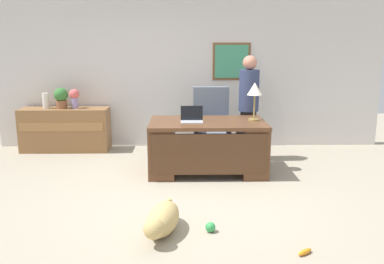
% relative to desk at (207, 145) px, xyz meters
% --- Properties ---
extents(ground_plane, '(12.00, 12.00, 0.00)m').
position_rel_desk_xyz_m(ground_plane, '(-0.24, -0.93, -0.41)').
color(ground_plane, '#9E937F').
extents(back_wall, '(7.00, 0.16, 2.70)m').
position_rel_desk_xyz_m(back_wall, '(-0.23, 1.67, 0.94)').
color(back_wall, silver).
rests_on(back_wall, ground_plane).
extents(desk, '(1.68, 0.98, 0.76)m').
position_rel_desk_xyz_m(desk, '(0.00, 0.00, 0.00)').
color(desk, brown).
rests_on(desk, ground_plane).
extents(credenza, '(1.53, 0.50, 0.76)m').
position_rel_desk_xyz_m(credenza, '(-2.45, 1.32, -0.03)').
color(credenza, olive).
rests_on(credenza, ground_plane).
extents(armchair, '(0.60, 0.59, 1.16)m').
position_rel_desk_xyz_m(armchair, '(0.11, 0.87, 0.10)').
color(armchair, slate).
rests_on(armchair, ground_plane).
extents(person_standing, '(0.32, 0.32, 1.69)m').
position_rel_desk_xyz_m(person_standing, '(0.70, 0.68, 0.46)').
color(person_standing, '#262323').
rests_on(person_standing, ground_plane).
extents(dog_lying, '(0.43, 0.79, 0.30)m').
position_rel_desk_xyz_m(dog_lying, '(-0.57, -2.00, -0.26)').
color(dog_lying, tan).
rests_on(dog_lying, ground_plane).
extents(laptop, '(0.32, 0.22, 0.22)m').
position_rel_desk_xyz_m(laptop, '(-0.23, -0.01, 0.41)').
color(laptop, '#B2B5BA').
rests_on(laptop, desk).
extents(desk_lamp, '(0.22, 0.22, 0.56)m').
position_rel_desk_xyz_m(desk_lamp, '(0.69, 0.09, 0.78)').
color(desk_lamp, '#9E8447').
rests_on(desk_lamp, desk).
extents(vase_with_flowers, '(0.17, 0.17, 0.34)m').
position_rel_desk_xyz_m(vase_with_flowers, '(-2.26, 1.32, 0.55)').
color(vase_with_flowers, '#9A88BD').
rests_on(vase_with_flowers, credenza).
extents(vase_empty, '(0.12, 0.12, 0.27)m').
position_rel_desk_xyz_m(vase_empty, '(-2.76, 1.32, 0.48)').
color(vase_empty, silver).
rests_on(vase_empty, credenza).
extents(potted_plant, '(0.24, 0.24, 0.36)m').
position_rel_desk_xyz_m(potted_plant, '(-2.49, 1.32, 0.54)').
color(potted_plant, brown).
rests_on(potted_plant, credenza).
extents(dog_toy_ball, '(0.10, 0.10, 0.10)m').
position_rel_desk_xyz_m(dog_toy_ball, '(-0.08, -1.96, -0.36)').
color(dog_toy_ball, green).
rests_on(dog_toy_ball, ground_plane).
extents(dog_toy_bone, '(0.17, 0.14, 0.05)m').
position_rel_desk_xyz_m(dog_toy_bone, '(0.75, -2.43, -0.39)').
color(dog_toy_bone, orange).
rests_on(dog_toy_bone, ground_plane).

